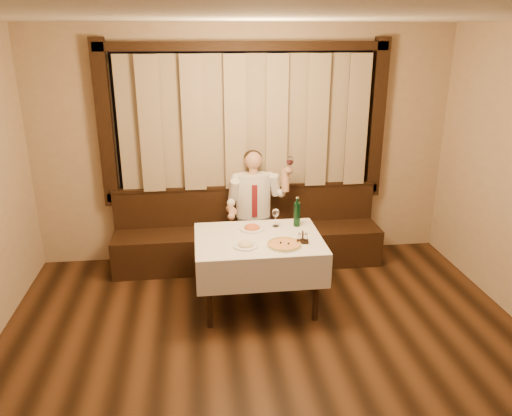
{
  "coord_description": "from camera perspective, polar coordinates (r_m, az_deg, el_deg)",
  "views": [
    {
      "loc": [
        -0.59,
        -2.87,
        2.72
      ],
      "look_at": [
        0.0,
        1.9,
        1.0
      ],
      "focal_mm": 35.0,
      "sensor_mm": 36.0,
      "label": 1
    }
  ],
  "objects": [
    {
      "name": "room",
      "position": [
        4.07,
        1.59,
        2.26
      ],
      "size": [
        5.01,
        6.01,
        2.81
      ],
      "color": "black",
      "rests_on": "ground"
    },
    {
      "name": "banquette",
      "position": [
        6.12,
        -0.95,
        -3.51
      ],
      "size": [
        3.2,
        0.61,
        0.94
      ],
      "color": "black",
      "rests_on": "ground"
    },
    {
      "name": "dining_table",
      "position": [
        5.05,
        0.28,
        -4.49
      ],
      "size": [
        1.27,
        0.97,
        0.76
      ],
      "color": "black",
      "rests_on": "ground"
    },
    {
      "name": "pizza",
      "position": [
        4.82,
        3.24,
        -4.18
      ],
      "size": [
        0.34,
        0.34,
        0.04
      ],
      "rotation": [
        0.0,
        0.0,
        0.01
      ],
      "color": "white",
      "rests_on": "dining_table"
    },
    {
      "name": "pasta_red",
      "position": [
        5.2,
        -0.46,
        -2.07
      ],
      "size": [
        0.26,
        0.26,
        0.09
      ],
      "rotation": [
        0.0,
        0.0,
        -0.02
      ],
      "color": "white",
      "rests_on": "dining_table"
    },
    {
      "name": "pasta_cream",
      "position": [
        4.79,
        -1.19,
        -4.05
      ],
      "size": [
        0.24,
        0.24,
        0.08
      ],
      "rotation": [
        0.0,
        0.0,
        -0.1
      ],
      "color": "white",
      "rests_on": "dining_table"
    },
    {
      "name": "green_bottle",
      "position": [
        5.27,
        4.71,
        -0.66
      ],
      "size": [
        0.07,
        0.07,
        0.32
      ],
      "rotation": [
        0.0,
        0.0,
        0.4
      ],
      "color": "#0D3D1E",
      "rests_on": "dining_table"
    },
    {
      "name": "table_wine_glass",
      "position": [
        5.24,
        2.27,
        -0.63
      ],
      "size": [
        0.08,
        0.08,
        0.2
      ],
      "rotation": [
        0.0,
        0.0,
        0.09
      ],
      "color": "white",
      "rests_on": "dining_table"
    },
    {
      "name": "cruet_caddy",
      "position": [
        4.88,
        5.35,
        -3.56
      ],
      "size": [
        0.12,
        0.07,
        0.12
      ],
      "rotation": [
        0.0,
        0.0,
        -0.12
      ],
      "color": "black",
      "rests_on": "dining_table"
    },
    {
      "name": "seated_man",
      "position": [
        5.86,
        -0.16,
        0.76
      ],
      "size": [
        0.77,
        0.58,
        1.41
      ],
      "color": "black",
      "rests_on": "ground"
    }
  ]
}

